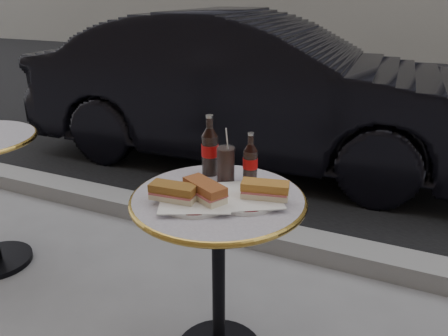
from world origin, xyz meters
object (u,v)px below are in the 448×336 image
at_px(plate_right, 245,198).
at_px(cola_bottle_right, 250,159).
at_px(parked_car, 254,89).
at_px(plate_left, 196,200).
at_px(bistro_table, 219,282).
at_px(cola_glass, 226,165).
at_px(cola_bottle_left, 210,145).

bearing_deg(plate_right, cola_bottle_right, 103.78).
bearing_deg(plate_right, parked_car, 109.90).
bearing_deg(plate_left, parked_car, 105.89).
distance_m(bistro_table, parked_car, 2.32).
bearing_deg(cola_bottle_right, plate_right, -76.22).
distance_m(plate_left, parked_car, 2.37).
height_order(plate_left, plate_right, same).
relative_size(bistro_table, cola_bottle_right, 3.69).
height_order(plate_left, parked_car, parked_car).
bearing_deg(cola_glass, plate_left, -96.99).
height_order(plate_right, cola_glass, cola_glass).
bearing_deg(cola_bottle_right, parked_car, 110.28).
height_order(plate_left, cola_bottle_left, cola_bottle_left).
xyz_separation_m(bistro_table, plate_left, (-0.05, -0.08, 0.37)).
height_order(cola_bottle_left, parked_car, parked_car).
bearing_deg(cola_bottle_left, parked_car, 106.03).
bearing_deg(parked_car, bistro_table, -165.19).
xyz_separation_m(cola_bottle_left, cola_glass, (0.09, -0.05, -0.05)).
xyz_separation_m(plate_left, cola_bottle_right, (0.11, 0.22, 0.09)).
distance_m(plate_left, cola_glass, 0.21).
bearing_deg(bistro_table, parked_car, 107.58).
distance_m(bistro_table, plate_right, 0.39).
relative_size(plate_left, cola_bottle_right, 1.24).
relative_size(bistro_table, cola_glass, 5.25).
distance_m(cola_bottle_left, cola_glass, 0.11).
height_order(bistro_table, cola_bottle_right, cola_bottle_right).
distance_m(bistro_table, plate_left, 0.38).
height_order(cola_bottle_right, parked_car, parked_car).
height_order(bistro_table, plate_right, plate_right).
bearing_deg(cola_bottle_right, bistro_table, -113.05).
bearing_deg(cola_bottle_right, cola_glass, -163.68).
bearing_deg(cola_bottle_right, cola_bottle_left, 172.58).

